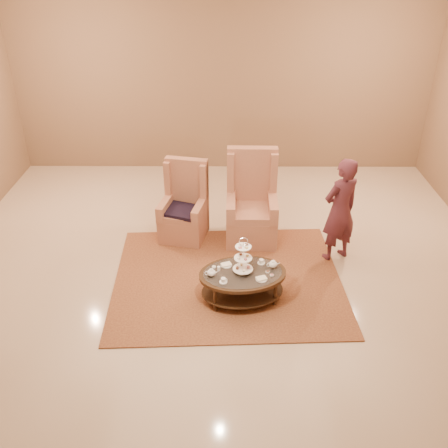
{
  "coord_description": "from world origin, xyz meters",
  "views": [
    {
      "loc": [
        0.09,
        -5.56,
        4.14
      ],
      "look_at": [
        0.05,
        0.2,
        0.81
      ],
      "focal_mm": 40.0,
      "sensor_mm": 36.0,
      "label": 1
    }
  ],
  "objects_px": {
    "armchair_left": "(185,212)",
    "person": "(340,210)",
    "tea_table": "(243,277)",
    "armchair_right": "(251,210)"
  },
  "relations": [
    {
      "from": "tea_table",
      "to": "person",
      "type": "xyz_separation_m",
      "value": [
        1.39,
        0.99,
        0.44
      ]
    },
    {
      "from": "tea_table",
      "to": "armchair_left",
      "type": "distance_m",
      "value": 1.85
    },
    {
      "from": "armchair_left",
      "to": "person",
      "type": "xyz_separation_m",
      "value": [
        2.26,
        -0.64,
        0.37
      ]
    },
    {
      "from": "armchair_left",
      "to": "armchair_right",
      "type": "height_order",
      "value": "armchair_right"
    },
    {
      "from": "armchair_right",
      "to": "person",
      "type": "relative_size",
      "value": 0.9
    },
    {
      "from": "armchair_left",
      "to": "armchair_right",
      "type": "distance_m",
      "value": 1.04
    },
    {
      "from": "tea_table",
      "to": "armchair_right",
      "type": "distance_m",
      "value": 1.6
    },
    {
      "from": "tea_table",
      "to": "person",
      "type": "height_order",
      "value": "person"
    },
    {
      "from": "tea_table",
      "to": "armchair_right",
      "type": "bearing_deg",
      "value": 74.66
    },
    {
      "from": "person",
      "to": "armchair_right",
      "type": "bearing_deg",
      "value": -53.94
    }
  ]
}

